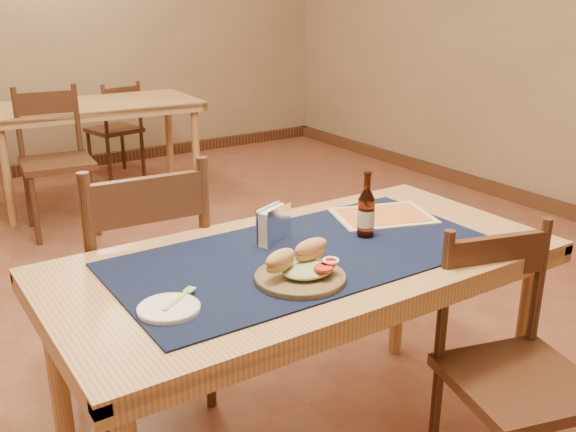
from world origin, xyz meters
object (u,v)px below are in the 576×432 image
back_table (93,114)px  chair_main_near (513,369)px  chair_main_far (141,280)px  napkin_holder (274,225)px  sandwich_plate (301,270)px  main_table (305,279)px  beer_bottle (366,213)px

back_table → chair_main_near: (0.09, -3.72, -0.22)m
chair_main_far → napkin_holder: 0.62m
sandwich_plate → back_table: bearing=82.3°
back_table → chair_main_near: chair_main_near is taller
main_table → chair_main_near: 0.69m
napkin_holder → back_table: bearing=83.2°
sandwich_plate → napkin_holder: bearing=73.0°
sandwich_plate → napkin_holder: 0.30m
back_table → chair_main_far: (-0.67, -2.65, -0.15)m
chair_main_far → napkin_holder: size_ratio=6.66×
chair_main_far → beer_bottle: bearing=-44.2°
back_table → beer_bottle: beer_bottle is taller
chair_main_far → sandwich_plate: chair_main_far is taller
back_table → sandwich_plate: (-0.46, -3.38, 0.12)m
sandwich_plate → beer_bottle: 0.41m
chair_main_near → beer_bottle: beer_bottle is taller
main_table → chair_main_far: 0.69m
main_table → back_table: size_ratio=1.02×
beer_bottle → napkin_holder: 0.31m
chair_main_near → back_table: bearing=91.4°
main_table → napkin_holder: napkin_holder is taller
chair_main_near → napkin_holder: size_ratio=5.78×
main_table → chair_main_far: bearing=119.8°
main_table → sandwich_plate: size_ratio=6.11×
main_table → sandwich_plate: (-0.12, -0.15, 0.12)m
main_table → chair_main_near: (0.42, -0.50, -0.22)m
napkin_holder → chair_main_near: bearing=-54.0°
main_table → back_table: (0.34, 3.23, 0.00)m
back_table → napkin_holder: size_ratio=10.40×
chair_main_far → sandwich_plate: (0.21, -0.73, 0.26)m
beer_bottle → back_table: bearing=88.5°
chair_main_near → chair_main_far: bearing=125.1°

